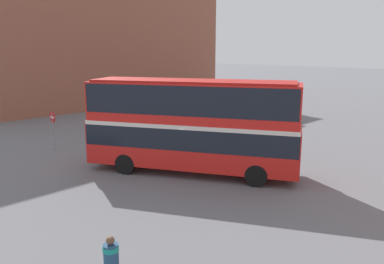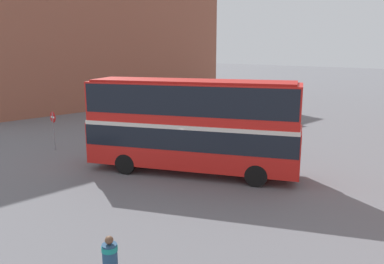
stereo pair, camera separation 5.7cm
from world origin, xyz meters
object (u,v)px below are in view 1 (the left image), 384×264
at_px(pedestrian_foreground, 111,259).
at_px(no_entry_sign, 53,124).
at_px(parked_car_kerb_far, 272,113).
at_px(double_decker_bus, 192,121).

distance_m(pedestrian_foreground, no_entry_sign, 15.36).
bearing_deg(pedestrian_foreground, parked_car_kerb_far, -56.10).
bearing_deg(double_decker_bus, parked_car_kerb_far, 79.06).
bearing_deg(parked_car_kerb_far, pedestrian_foreground, 123.25).
xyz_separation_m(pedestrian_foreground, parked_car_kerb_far, (-10.19, 22.71, -0.21)).
height_order(double_decker_bus, no_entry_sign, double_decker_bus).
xyz_separation_m(double_decker_bus, pedestrian_foreground, (5.43, -8.24, -1.67)).
distance_m(double_decker_bus, pedestrian_foreground, 10.01).
bearing_deg(parked_car_kerb_far, double_decker_bus, 117.29).
height_order(pedestrian_foreground, no_entry_sign, no_entry_sign).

